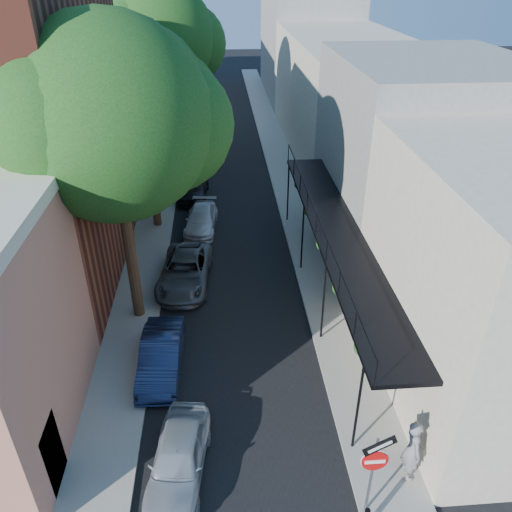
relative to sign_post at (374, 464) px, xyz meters
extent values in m
cube|color=black|center=(-3.16, 29.03, -2.03)|extent=(6.00, 64.00, 0.01)
cube|color=gray|center=(-7.16, 29.03, -1.98)|extent=(2.00, 64.00, 0.12)
cube|color=gray|center=(0.84, 29.03, -1.98)|extent=(2.00, 64.00, 0.12)
cube|color=beige|center=(-8.21, 1.53, -0.84)|extent=(0.10, 1.20, 2.20)
cube|color=gray|center=(-8.18, 13.03, 5.96)|extent=(0.06, 7.00, 4.00)
cube|color=#999790|center=(-12.16, 25.03, 2.46)|extent=(8.00, 12.00, 9.00)
cube|color=beige|center=(-12.16, 39.03, 2.96)|extent=(8.00, 16.00, 10.00)
cube|color=tan|center=(-12.16, 53.03, 1.96)|extent=(8.00, 12.00, 8.00)
cube|color=#999790|center=(5.84, 14.03, 2.46)|extent=(8.00, 10.00, 9.00)
cube|color=beige|center=(5.84, 29.03, 1.96)|extent=(8.00, 20.00, 8.00)
cube|color=#999790|center=(5.84, 47.03, 2.96)|extent=(8.00, 16.00, 10.00)
cube|color=black|center=(1.04, 9.03, 1.46)|extent=(2.00, 16.00, 0.15)
cube|color=black|center=(0.09, 9.03, 2.34)|extent=(0.05, 16.00, 0.05)
cylinder|color=black|center=(0.14, 2.03, -0.23)|extent=(0.08, 0.08, 3.40)
cylinder|color=black|center=(0.14, 17.03, -0.23)|extent=(0.08, 0.08, 3.40)
sphere|color=#134212|center=(0.44, 3.03, 1.01)|extent=(0.60, 0.60, 0.60)
sphere|color=#134212|center=(0.44, 9.03, 1.01)|extent=(0.60, 0.60, 0.60)
sphere|color=#134212|center=(0.44, 15.03, 1.01)|extent=(0.60, 0.60, 0.60)
cylinder|color=#595B60|center=(-0.01, 0.03, -0.59)|extent=(0.07, 0.07, 2.90)
cylinder|color=red|center=(-0.01, -0.01, 0.11)|extent=(0.66, 0.04, 0.66)
cube|color=white|center=(-0.01, -0.04, 0.11)|extent=(0.50, 0.02, 0.10)
cylinder|color=white|center=(-0.01, 0.01, 0.11)|extent=(0.70, 0.02, 0.70)
cube|color=black|center=(0.04, -0.02, 0.66)|extent=(0.89, 0.15, 0.58)
cube|color=white|center=(0.04, -0.05, 0.66)|extent=(0.60, 0.10, 0.31)
cylinder|color=#362015|center=(-6.96, 9.03, 1.46)|extent=(0.44, 0.44, 7.00)
sphere|color=#134212|center=(-6.96, 9.03, 5.98)|extent=(6.80, 6.80, 6.80)
sphere|color=#134212|center=(-5.26, 10.05, 5.48)|extent=(4.76, 4.76, 4.76)
cylinder|color=#362015|center=(-6.96, 17.03, 1.11)|extent=(0.44, 0.44, 6.30)
sphere|color=#134212|center=(-6.96, 17.03, 5.16)|extent=(6.00, 6.00, 6.00)
sphere|color=#134212|center=(-5.46, 17.93, 4.66)|extent=(4.20, 4.20, 4.20)
cylinder|color=#362015|center=(-6.96, 26.03, 1.64)|extent=(0.44, 0.44, 7.35)
sphere|color=#134212|center=(-6.96, 26.03, 6.36)|extent=(7.00, 7.00, 7.00)
sphere|color=#134212|center=(-5.21, 27.08, 5.86)|extent=(4.90, 4.90, 4.90)
imported|color=#939AA2|center=(-4.91, 1.61, -1.41)|extent=(1.93, 3.83, 1.25)
imported|color=#152043|center=(-5.76, 5.81, -1.40)|extent=(1.44, 3.90, 1.28)
imported|color=#4F5056|center=(-5.17, 11.26, -1.39)|extent=(2.56, 4.81, 1.29)
imported|color=silver|center=(-4.56, 16.51, -1.48)|extent=(1.92, 3.98, 1.12)
imported|color=black|center=(-5.12, 20.79, -1.34)|extent=(1.93, 4.21, 1.40)
imported|color=gray|center=(-5.27, 26.34, -1.34)|extent=(1.54, 4.24, 1.39)
imported|color=slate|center=(1.44, 1.00, -0.90)|extent=(0.49, 0.75, 2.03)
camera|label=1|loc=(-3.45, -7.54, 10.49)|focal=35.00mm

